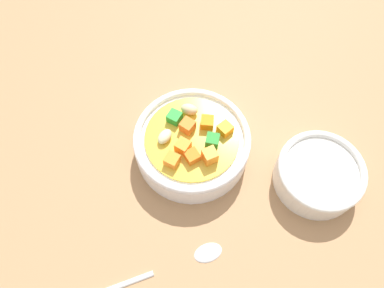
{
  "coord_description": "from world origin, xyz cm",
  "views": [
    {
      "loc": [
        -17.84,
        -12.46,
        45.05
      ],
      "look_at": [
        0.0,
        0.0,
        2.27
      ],
      "focal_mm": 33.72,
      "sensor_mm": 36.0,
      "label": 1
    }
  ],
  "objects": [
    {
      "name": "ground_plane",
      "position": [
        0.0,
        0.0,
        -1.0
      ],
      "size": [
        140.0,
        140.0,
        2.0
      ],
      "primitive_type": "cube",
      "color": "#9E754F"
    },
    {
      "name": "spoon",
      "position": [
        -15.56,
        -5.63,
        0.36
      ],
      "size": [
        18.74,
        13.79,
        0.78
      ],
      "rotation": [
        0.0,
        0.0,
        5.67
      ],
      "color": "silver",
      "rests_on": "ground_plane"
    },
    {
      "name": "side_bowl_small",
      "position": [
        5.79,
        -15.78,
        2.12
      ],
      "size": [
        11.11,
        11.11,
        4.09
      ],
      "color": "white",
      "rests_on": "ground_plane"
    },
    {
      "name": "soup_bowl_main",
      "position": [
        -0.0,
        -0.0,
        2.49
      ],
      "size": [
        15.27,
        15.27,
        6.03
      ],
      "color": "white",
      "rests_on": "ground_plane"
    }
  ]
}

